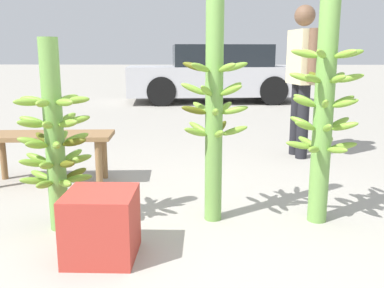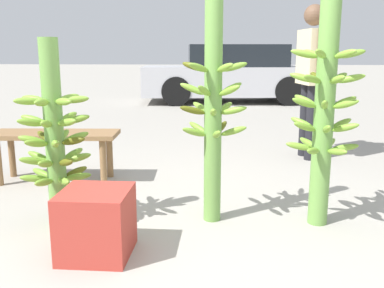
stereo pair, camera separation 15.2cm
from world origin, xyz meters
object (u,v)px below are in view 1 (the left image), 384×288
parked_car (215,74)px  produce_crate (101,225)px  banana_stalk_center (214,104)px  market_bench (48,142)px  banana_stalk_right (324,110)px  vendor_person (302,69)px  banana_stalk_left (54,138)px

parked_car → produce_crate: size_ratio=10.72×
banana_stalk_center → market_bench: 1.75m
banana_stalk_center → parked_car: size_ratio=0.39×
market_bench → parked_car: 6.90m
banana_stalk_right → parked_car: size_ratio=0.36×
banana_stalk_right → vendor_person: size_ratio=0.92×
banana_stalk_left → produce_crate: bearing=-46.2°
vendor_person → parked_car: bearing=179.1°
parked_car → vendor_person: bearing=-177.7°
banana_stalk_left → market_bench: banana_stalk_left is taller
banana_stalk_center → produce_crate: bearing=-137.7°
banana_stalk_right → market_bench: (-2.22, 0.83, -0.41)m
market_bench → produce_crate: bearing=-64.1°
banana_stalk_left → market_bench: 1.14m
banana_stalk_left → banana_stalk_right: size_ratio=0.83×
banana_stalk_left → market_bench: (-0.43, 1.03, -0.24)m
banana_stalk_left → banana_stalk_center: banana_stalk_center is taller
banana_stalk_right → market_bench: banana_stalk_right is taller
vendor_person → produce_crate: 3.15m
banana_stalk_right → vendor_person: bearing=82.0°
banana_stalk_left → banana_stalk_center: (1.05, 0.20, 0.21)m
market_bench → banana_stalk_left: bearing=-71.1°
produce_crate → parked_car: bearing=84.0°
banana_stalk_center → market_bench: size_ratio=1.41×
banana_stalk_right → produce_crate: banana_stalk_right is taller
banana_stalk_right → parked_car: bearing=94.2°
parked_car → produce_crate: parked_car is taller
banana_stalk_left → produce_crate: (0.39, -0.40, -0.43)m
parked_car → banana_stalk_right: bearing=178.1°
banana_stalk_center → banana_stalk_right: bearing=-0.4°
banana_stalk_left → vendor_person: size_ratio=0.76×
banana_stalk_right → parked_car: 7.55m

